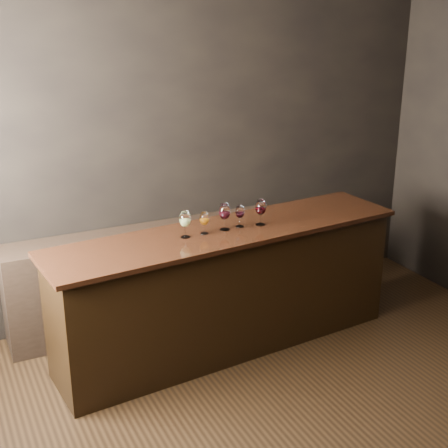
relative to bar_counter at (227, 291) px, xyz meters
name	(u,v)px	position (x,y,z in m)	size (l,w,h in m)	color
ground	(310,445)	(-0.08, -1.35, -0.49)	(5.00, 5.00, 0.00)	black
room_shell	(278,171)	(-0.31, -1.24, 1.32)	(5.02, 4.52, 2.81)	black
bar_counter	(227,291)	(0.00, 0.00, 0.00)	(2.80, 0.61, 0.98)	black
bar_top	(228,232)	(0.00, 0.00, 0.51)	(2.89, 0.67, 0.04)	black
back_bar_shelf	(146,277)	(-0.45, 0.68, -0.06)	(2.37, 0.40, 0.85)	black
glass_white	(185,220)	(-0.36, -0.01, 0.66)	(0.09, 0.09, 0.20)	white
glass_amber	(204,219)	(-0.20, 0.00, 0.64)	(0.07, 0.07, 0.17)	white
glass_red_a	(225,212)	(-0.02, 0.01, 0.67)	(0.09, 0.09, 0.21)	white
glass_red_b	(240,212)	(0.12, 0.02, 0.64)	(0.07, 0.07, 0.17)	white
glass_red_c	(261,208)	(0.28, -0.01, 0.67)	(0.09, 0.09, 0.21)	white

